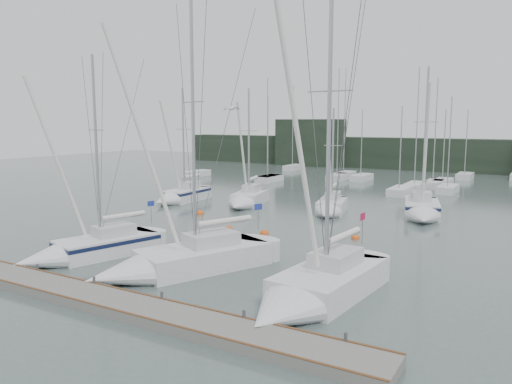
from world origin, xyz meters
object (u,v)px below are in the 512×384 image
sailboat_near_center (167,264)px  sailboat_near_right (309,293)px  sailboat_mid_d (422,211)px  sailboat_near_left (82,250)px  sailboat_mid_b (246,200)px  buoy_a (229,229)px  sailboat_mid_a (179,196)px  buoy_d (264,234)px  buoy_c (200,214)px  sailboat_mid_c (330,208)px  buoy_b (355,239)px

sailboat_near_center → sailboat_near_right: 8.01m
sailboat_mid_d → sailboat_near_left: bearing=-136.3°
sailboat_mid_b → sailboat_near_right: bearing=-66.5°
buoy_a → sailboat_mid_b: bearing=114.2°
sailboat_mid_a → buoy_a: bearing=-37.6°
sailboat_near_right → buoy_a: (-11.20, 10.92, -0.57)m
sailboat_near_right → sailboat_mid_a: sailboat_near_right is taller
buoy_a → sailboat_near_left: bearing=-104.4°
sailboat_near_left → buoy_d: sailboat_near_left is taller
sailboat_mid_d → buoy_c: 18.07m
sailboat_near_left → sailboat_near_center: 5.97m
sailboat_near_right → sailboat_mid_d: (-0.04, 21.94, 0.04)m
sailboat_near_center → sailboat_mid_c: sailboat_near_center is taller
sailboat_near_right → buoy_b: bearing=106.0°
sailboat_near_right → sailboat_near_left: bearing=-175.1°
sailboat_near_right → buoy_c: (-16.57, 14.69, -0.57)m
sailboat_mid_b → buoy_c: (-1.39, -5.11, -0.54)m
sailboat_near_right → buoy_b: 12.95m
buoy_a → buoy_b: (8.84, 1.80, 0.00)m
sailboat_near_left → sailboat_mid_b: bearing=109.8°
sailboat_mid_a → sailboat_mid_b: size_ratio=1.02×
sailboat_mid_c → buoy_b: (4.66, -7.16, -0.51)m
sailboat_mid_c → buoy_d: bearing=-110.8°
sailboat_near_center → sailboat_mid_a: 22.86m
sailboat_mid_c → buoy_d: 9.15m
buoy_c → buoy_b: bearing=-7.9°
sailboat_mid_c → buoy_d: (-1.20, -9.05, -0.51)m
buoy_c → sailboat_near_left: bearing=-79.9°
sailboat_mid_d → buoy_c: sailboat_mid_d is taller
sailboat_mid_b → buoy_c: bearing=-119.2°
sailboat_near_right → sailboat_near_center: bearing=-177.0°
sailboat_near_center → sailboat_mid_d: size_ratio=1.15×
sailboat_mid_a → buoy_c: (5.31, -3.83, -0.58)m
sailboat_near_center → sailboat_mid_a: bearing=151.6°
sailboat_mid_b → buoy_b: (12.82, -7.08, -0.54)m
sailboat_mid_d → buoy_c: bearing=-170.0°
buoy_d → buoy_b: bearing=17.9°
buoy_a → sailboat_mid_d: bearing=44.6°
sailboat_near_left → buoy_b: size_ratio=21.86×
buoy_c → buoy_d: bearing=-24.8°
buoy_c → sailboat_mid_c: bearing=28.6°
sailboat_near_center → sailboat_mid_d: 23.02m
sailboat_mid_a → sailboat_mid_d: sailboat_mid_d is taller
sailboat_mid_b → sailboat_mid_d: size_ratio=0.89×
sailboat_mid_a → sailboat_mid_c: 14.91m
sailboat_mid_b → sailboat_mid_d: 15.30m
sailboat_near_left → buoy_d: 12.15m
buoy_d → buoy_c: bearing=155.2°
sailboat_near_center → sailboat_near_left: bearing=-153.8°
sailboat_mid_b → sailboat_mid_c: sailboat_mid_b is taller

